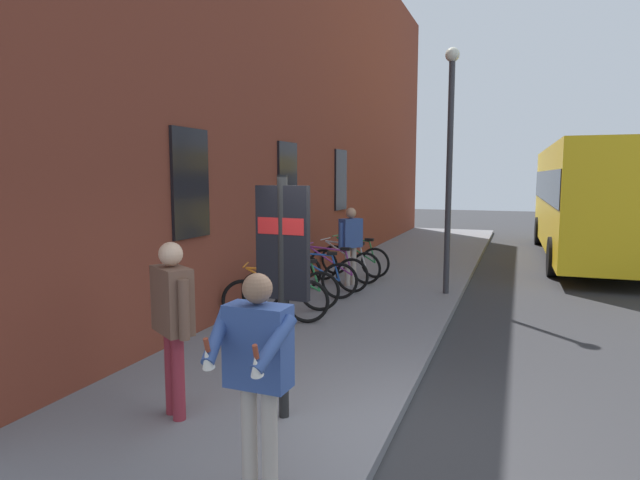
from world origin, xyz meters
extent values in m
plane|color=#2D2D30|center=(6.00, -1.00, 0.00)|extent=(60.00, 60.00, 0.00)
cube|color=slate|center=(8.00, 1.75, 0.06)|extent=(24.00, 3.50, 0.12)
cube|color=brown|center=(9.00, 3.80, 4.57)|extent=(22.00, 0.60, 9.13)
cube|color=black|center=(2.00, 3.48, 2.40)|extent=(0.90, 0.06, 1.60)
cube|color=black|center=(5.50, 3.48, 2.40)|extent=(0.90, 0.06, 1.60)
cube|color=black|center=(9.00, 3.48, 2.40)|extent=(0.90, 0.06, 1.60)
torus|color=black|center=(2.86, 3.11, 0.48)|extent=(0.29, 0.70, 0.72)
torus|color=black|center=(3.20, 2.12, 0.48)|extent=(0.29, 0.70, 0.72)
cylinder|color=orange|center=(3.04, 2.59, 0.76)|extent=(0.36, 0.97, 0.58)
cylinder|color=orange|center=(3.02, 2.66, 1.00)|extent=(0.31, 0.82, 0.09)
cylinder|color=orange|center=(3.18, 2.19, 0.73)|extent=(0.09, 0.19, 0.51)
cube|color=black|center=(3.16, 2.26, 1.02)|extent=(0.16, 0.22, 0.06)
cylinder|color=orange|center=(2.88, 3.07, 1.08)|extent=(0.46, 0.18, 0.02)
torus|color=black|center=(3.66, 3.20, 0.48)|extent=(0.30, 0.70, 0.72)
torus|color=black|center=(4.02, 2.21, 0.48)|extent=(0.30, 0.70, 0.72)
cylinder|color=#267F3F|center=(3.84, 2.68, 0.76)|extent=(0.38, 0.97, 0.58)
cylinder|color=#267F3F|center=(3.82, 2.75, 1.00)|extent=(0.33, 0.81, 0.09)
cylinder|color=#267F3F|center=(3.99, 2.28, 0.73)|extent=(0.10, 0.19, 0.51)
cube|color=black|center=(3.96, 2.35, 1.02)|extent=(0.16, 0.22, 0.06)
cylinder|color=#267F3F|center=(3.67, 3.15, 1.08)|extent=(0.46, 0.19, 0.02)
torus|color=black|center=(4.71, 3.18, 0.48)|extent=(0.26, 0.71, 0.72)
torus|color=black|center=(5.02, 2.17, 0.48)|extent=(0.26, 0.71, 0.72)
cylinder|color=#1E4CA5|center=(4.87, 2.65, 0.76)|extent=(0.33, 0.98, 0.58)
cylinder|color=#1E4CA5|center=(4.85, 2.72, 1.00)|extent=(0.28, 0.83, 0.09)
cylinder|color=#1E4CA5|center=(5.00, 2.25, 0.73)|extent=(0.09, 0.19, 0.51)
cube|color=black|center=(4.97, 2.32, 1.02)|extent=(0.15, 0.22, 0.06)
cylinder|color=#1E4CA5|center=(4.73, 3.13, 1.08)|extent=(0.47, 0.16, 0.02)
torus|color=black|center=(5.73, 3.16, 0.48)|extent=(0.11, 0.72, 0.72)
torus|color=black|center=(5.66, 2.11, 0.48)|extent=(0.11, 0.72, 0.72)
cylinder|color=#8C338C|center=(5.69, 2.61, 0.76)|extent=(0.10, 1.02, 0.58)
cylinder|color=#8C338C|center=(5.70, 2.69, 1.00)|extent=(0.09, 0.85, 0.09)
cylinder|color=#8C338C|center=(5.66, 2.19, 0.73)|extent=(0.05, 0.19, 0.51)
cube|color=black|center=(5.67, 2.26, 1.02)|extent=(0.11, 0.21, 0.06)
cylinder|color=#8C338C|center=(5.73, 3.11, 1.08)|extent=(0.48, 0.06, 0.02)
torus|color=black|center=(6.72, 3.13, 0.48)|extent=(0.14, 0.72, 0.72)
torus|color=black|center=(6.60, 2.09, 0.48)|extent=(0.14, 0.72, 0.72)
cylinder|color=silver|center=(6.66, 2.59, 0.76)|extent=(0.15, 1.01, 0.58)
cylinder|color=silver|center=(6.67, 2.66, 1.00)|extent=(0.13, 0.85, 0.09)
cylinder|color=silver|center=(6.61, 2.16, 0.73)|extent=(0.06, 0.19, 0.51)
cube|color=black|center=(6.62, 2.24, 1.02)|extent=(0.12, 0.21, 0.06)
cylinder|color=silver|center=(6.72, 3.08, 1.08)|extent=(0.48, 0.08, 0.02)
torus|color=black|center=(7.50, 3.12, 0.48)|extent=(0.14, 0.72, 0.72)
torus|color=black|center=(7.38, 2.08, 0.48)|extent=(0.14, 0.72, 0.72)
cylinder|color=#267F3F|center=(7.44, 2.58, 0.76)|extent=(0.15, 1.02, 0.58)
cylinder|color=#267F3F|center=(7.44, 2.65, 1.00)|extent=(0.13, 0.85, 0.09)
cylinder|color=#267F3F|center=(7.39, 2.16, 0.73)|extent=(0.06, 0.19, 0.51)
cube|color=black|center=(7.40, 2.23, 1.02)|extent=(0.12, 0.21, 0.06)
cylinder|color=#267F3F|center=(7.49, 3.08, 1.08)|extent=(0.48, 0.08, 0.02)
cylinder|color=black|center=(-0.06, 1.07, 1.32)|extent=(0.10, 0.10, 2.40)
cube|color=black|center=(-0.06, 1.07, 1.87)|extent=(0.12, 0.55, 1.10)
cube|color=red|center=(-0.06, 1.07, 2.03)|extent=(0.12, 0.50, 0.16)
cube|color=yellow|center=(13.11, -3.00, 1.85)|extent=(10.55, 2.73, 3.00)
cube|color=black|center=(13.11, -3.00, 2.21)|extent=(10.34, 2.76, 0.90)
cylinder|color=black|center=(9.72, -1.87, 0.50)|extent=(1.01, 0.27, 1.00)
cylinder|color=black|center=(16.49, -4.13, 0.50)|extent=(1.01, 0.27, 1.00)
cylinder|color=black|center=(16.44, -1.73, 0.50)|extent=(1.01, 0.27, 1.00)
cylinder|color=#B2A599|center=(6.46, 2.33, 0.54)|extent=(0.12, 0.12, 0.84)
cylinder|color=#B2A599|center=(6.31, 2.43, 0.54)|extent=(0.12, 0.12, 0.84)
cube|color=#334C8C|center=(6.38, 2.38, 1.27)|extent=(0.54, 0.48, 0.63)
sphere|color=tan|center=(6.38, 2.38, 1.71)|extent=(0.23, 0.23, 0.23)
cylinder|color=#334C8C|center=(6.61, 2.22, 1.23)|extent=(0.10, 0.10, 0.56)
cylinder|color=#334C8C|center=(6.16, 2.53, 1.23)|extent=(0.10, 0.10, 0.56)
cylinder|color=maroon|center=(-0.48, 2.01, 0.55)|extent=(0.13, 0.13, 0.86)
cylinder|color=maroon|center=(-0.38, 2.16, 0.55)|extent=(0.13, 0.13, 0.86)
cube|color=brown|center=(-0.43, 2.09, 1.31)|extent=(0.48, 0.56, 0.65)
sphere|color=#D8AD8C|center=(-0.43, 2.09, 1.76)|extent=(0.23, 0.23, 0.23)
cylinder|color=brown|center=(-0.58, 1.85, 1.27)|extent=(0.10, 0.10, 0.58)
cylinder|color=brown|center=(-0.28, 2.32, 1.27)|extent=(0.10, 0.10, 0.58)
cylinder|color=#B2A599|center=(-1.28, 0.63, 0.53)|extent=(0.12, 0.12, 0.83)
cylinder|color=#B2A599|center=(-1.28, 0.80, 0.53)|extent=(0.12, 0.12, 0.83)
cube|color=#334C8C|center=(-1.28, 0.72, 1.26)|extent=(0.26, 0.49, 0.62)
sphere|color=#8C664C|center=(-1.28, 0.72, 1.69)|extent=(0.22, 0.22, 0.22)
cylinder|color=#334C8C|center=(-1.48, 0.49, 1.36)|extent=(0.45, 0.20, 0.35)
cone|color=white|center=(-1.67, 0.54, 1.26)|extent=(0.13, 0.09, 0.16)
cylinder|color=brown|center=(-1.67, 0.54, 1.36)|extent=(0.06, 0.04, 0.11)
cylinder|color=#334C8C|center=(-1.46, 0.95, 1.36)|extent=(0.45, 0.18, 0.35)
cone|color=white|center=(-1.66, 0.92, 1.26)|extent=(0.13, 0.09, 0.16)
cylinder|color=brown|center=(-1.66, 0.92, 1.36)|extent=(0.06, 0.04, 0.11)
cylinder|color=#333338|center=(6.28, 0.30, 2.43)|extent=(0.12, 0.12, 4.61)
sphere|color=silver|center=(6.28, 0.30, 4.85)|extent=(0.28, 0.28, 0.28)
camera|label=1|loc=(-4.72, -1.06, 2.51)|focal=30.13mm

